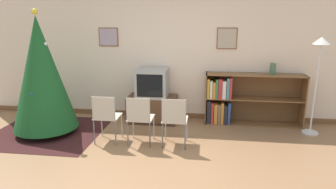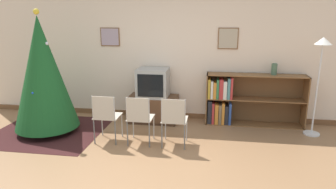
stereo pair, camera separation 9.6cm
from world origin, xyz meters
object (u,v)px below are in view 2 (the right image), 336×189
at_px(folding_chair_left, 106,115).
at_px(standing_lamp, 321,61).
at_px(television, 153,83).
at_px(folding_chair_right, 174,119).
at_px(tv_console, 153,109).
at_px(folding_chair_center, 139,117).
at_px(vase, 274,69).
at_px(christmas_tree, 43,73).
at_px(bookshelf, 236,100).

xyz_separation_m(folding_chair_left, standing_lamp, (3.49, 0.88, 0.84)).
relative_size(television, folding_chair_right, 0.73).
xyz_separation_m(tv_console, folding_chair_right, (0.56, -1.14, 0.21)).
xyz_separation_m(television, folding_chair_right, (0.56, -1.13, -0.31)).
height_order(television, folding_chair_center, television).
bearing_deg(folding_chair_center, television, 90.00).
xyz_separation_m(folding_chair_left, folding_chair_center, (0.56, 0.00, 0.00)).
bearing_deg(vase, christmas_tree, -166.45).
bearing_deg(christmas_tree, vase, 13.55).
relative_size(tv_console, standing_lamp, 0.56).
height_order(christmas_tree, vase, christmas_tree).
bearing_deg(folding_chair_center, christmas_tree, 170.58).
bearing_deg(folding_chair_left, vase, 24.19).
height_order(folding_chair_right, standing_lamp, standing_lamp).
relative_size(television, folding_chair_left, 0.73).
distance_m(tv_console, folding_chair_left, 1.29).
xyz_separation_m(tv_console, folding_chair_left, (-0.56, -1.14, 0.21)).
bearing_deg(bookshelf, television, -176.30).
height_order(tv_console, bookshelf, bookshelf).
relative_size(folding_chair_left, folding_chair_center, 1.00).
xyz_separation_m(bookshelf, vase, (0.66, 0.03, 0.62)).
bearing_deg(vase, folding_chair_center, -150.71).
distance_m(christmas_tree, folding_chair_right, 2.44).
relative_size(folding_chair_right, vase, 3.84).
relative_size(folding_chair_left, vase, 3.84).
height_order(television, standing_lamp, standing_lamp).
bearing_deg(vase, tv_console, -176.65).
distance_m(christmas_tree, television, 1.99).
xyz_separation_m(tv_console, bookshelf, (1.60, 0.10, 0.22)).
bearing_deg(standing_lamp, christmas_tree, -172.90).
height_order(folding_chair_center, standing_lamp, standing_lamp).
height_order(folding_chair_center, vase, vase).
distance_m(folding_chair_left, folding_chair_right, 1.13).
bearing_deg(standing_lamp, folding_chair_center, -163.24).
height_order(christmas_tree, standing_lamp, christmas_tree).
height_order(christmas_tree, television, christmas_tree).
distance_m(tv_console, folding_chair_center, 1.16).
bearing_deg(tv_console, vase, 3.35).
bearing_deg(tv_console, television, -90.00).
height_order(christmas_tree, tv_console, christmas_tree).
bearing_deg(tv_console, christmas_tree, -154.69).
height_order(folding_chair_right, vase, vase).
height_order(vase, standing_lamp, standing_lamp).
xyz_separation_m(folding_chair_right, bookshelf, (1.04, 1.24, 0.00)).
relative_size(television, vase, 2.78).
xyz_separation_m(folding_chair_center, folding_chair_right, (0.56, 0.00, 0.00)).
distance_m(television, folding_chair_left, 1.30).
xyz_separation_m(christmas_tree, tv_console, (1.78, 0.84, -0.82)).
bearing_deg(christmas_tree, folding_chair_center, -9.42).
bearing_deg(bookshelf, standing_lamp, -15.13).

